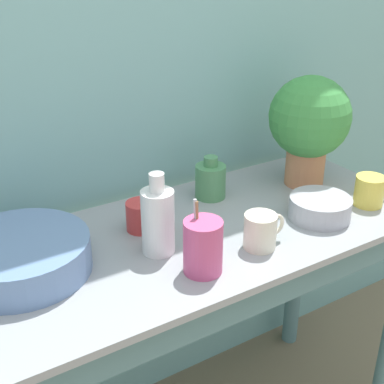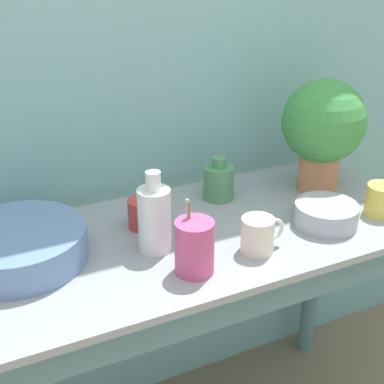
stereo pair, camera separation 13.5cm
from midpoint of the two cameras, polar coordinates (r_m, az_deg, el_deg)
wall_back at (r=1.54m, az=-2.95°, el=14.08°), size 6.00×0.05×2.40m
counter_table at (r=1.48m, az=3.05°, el=-10.69°), size 1.34×0.55×0.81m
potted_plant at (r=1.63m, az=16.16°, el=6.69°), size 0.25×0.25×0.34m
bowl_wash_large at (r=1.31m, az=-15.27°, el=-5.66°), size 0.32×0.32×0.08m
bottle_tall at (r=1.29m, az=-1.06°, el=-2.87°), size 0.08×0.08×0.21m
bottle_short at (r=1.57m, az=5.32°, el=1.08°), size 0.09×0.09×0.13m
mug_red at (r=1.42m, az=-2.50°, el=-2.34°), size 0.11×0.08×0.08m
mug_cream at (r=1.32m, az=10.00°, el=-4.59°), size 0.12×0.08×0.09m
mug_yellow at (r=1.59m, az=21.90°, el=-0.81°), size 0.12×0.08×0.09m
bowl_small_steel at (r=1.49m, az=16.64°, el=-2.37°), size 0.17×0.17×0.06m
utensil_cup at (r=1.22m, az=3.43°, el=-5.97°), size 0.09×0.09×0.18m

